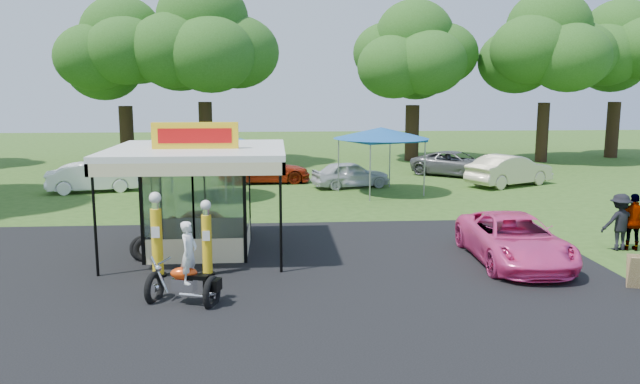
# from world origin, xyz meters

# --- Properties ---
(ground) EXTENTS (120.00, 120.00, 0.00)m
(ground) POSITION_xyz_m (0.00, 0.00, 0.00)
(ground) COLOR #2E5019
(ground) RESTS_ON ground
(asphalt_apron) EXTENTS (20.00, 14.00, 0.04)m
(asphalt_apron) POSITION_xyz_m (0.00, 2.00, 0.02)
(asphalt_apron) COLOR black
(asphalt_apron) RESTS_ON ground
(gas_station_kiosk) EXTENTS (5.40, 5.40, 4.18)m
(gas_station_kiosk) POSITION_xyz_m (-2.00, 4.99, 1.78)
(gas_station_kiosk) COLOR white
(gas_station_kiosk) RESTS_ON ground
(gas_pump_left) EXTENTS (0.45, 0.45, 2.42)m
(gas_pump_left) POSITION_xyz_m (-2.86, 2.31, 1.16)
(gas_pump_left) COLOR black
(gas_pump_left) RESTS_ON ground
(gas_pump_right) EXTENTS (0.40, 0.40, 2.17)m
(gas_pump_right) POSITION_xyz_m (-1.51, 2.36, 1.04)
(gas_pump_right) COLOR black
(gas_pump_right) RESTS_ON ground
(motorcycle) EXTENTS (1.91, 1.33, 2.16)m
(motorcycle) POSITION_xyz_m (-1.74, 0.02, 0.84)
(motorcycle) COLOR black
(motorcycle) RESTS_ON ground
(spare_tires) EXTENTS (0.93, 0.56, 0.80)m
(spare_tires) POSITION_xyz_m (-3.58, 3.99, 0.39)
(spare_tires) COLOR black
(spare_tires) RESTS_ON ground
(a_frame_sign) EXTENTS (0.55, 0.58, 0.90)m
(a_frame_sign) POSITION_xyz_m (9.82, 0.35, 0.46)
(a_frame_sign) COLOR #593819
(a_frame_sign) RESTS_ON ground
(kiosk_car) EXTENTS (2.82, 1.13, 0.96)m
(kiosk_car) POSITION_xyz_m (-2.00, 7.20, 0.48)
(kiosk_car) COLOR yellow
(kiosk_car) RESTS_ON ground
(pink_sedan) EXTENTS (2.56, 5.29, 1.45)m
(pink_sedan) POSITION_xyz_m (7.53, 3.03, 0.73)
(pink_sedan) COLOR #F54293
(pink_sedan) RESTS_ON ground
(spectator_east_a) EXTENTS (1.25, 0.78, 1.85)m
(spectator_east_a) POSITION_xyz_m (11.52, 4.28, 0.93)
(spectator_east_a) COLOR black
(spectator_east_a) RESTS_ON ground
(spectator_east_b) EXTENTS (1.18, 0.72, 1.87)m
(spectator_east_b) POSITION_xyz_m (11.93, 4.19, 0.93)
(spectator_east_b) COLOR gray
(spectator_east_b) RESTS_ON ground
(bg_car_a) EXTENTS (4.73, 2.66, 1.47)m
(bg_car_a) POSITION_xyz_m (-8.79, 17.18, 0.74)
(bg_car_a) COLOR white
(bg_car_a) RESTS_ON ground
(bg_car_b) EXTENTS (5.18, 2.42, 1.46)m
(bg_car_b) POSITION_xyz_m (-0.20, 19.63, 0.73)
(bg_car_b) COLOR #A1240C
(bg_car_b) RESTS_ON ground
(bg_car_c) EXTENTS (4.37, 2.63, 1.39)m
(bg_car_c) POSITION_xyz_m (4.36, 17.65, 0.70)
(bg_car_c) COLOR silver
(bg_car_c) RESTS_ON ground
(bg_car_d) EXTENTS (5.61, 5.15, 1.46)m
(bg_car_d) POSITION_xyz_m (11.16, 21.53, 0.73)
(bg_car_d) COLOR #5C5B5E
(bg_car_d) RESTS_ON ground
(bg_car_e) EXTENTS (5.28, 3.91, 1.66)m
(bg_car_e) POSITION_xyz_m (12.95, 17.67, 0.83)
(bg_car_e) COLOR beige
(bg_car_e) RESTS_ON ground
(tent_west) EXTENTS (4.70, 4.70, 3.29)m
(tent_west) POSITION_xyz_m (-3.29, 14.93, 2.97)
(tent_west) COLOR gray
(tent_west) RESTS_ON ground
(tent_east) EXTENTS (4.71, 4.71, 3.30)m
(tent_east) POSITION_xyz_m (5.61, 15.63, 2.98)
(tent_east) COLOR gray
(tent_east) RESTS_ON ground
(oak_far_b) EXTENTS (9.21, 9.21, 10.99)m
(oak_far_b) POSITION_xyz_m (-9.74, 28.97, 7.02)
(oak_far_b) COLOR black
(oak_far_b) RESTS_ON ground
(oak_far_c) EXTENTS (10.22, 10.22, 12.05)m
(oak_far_c) POSITION_xyz_m (-4.26, 28.01, 7.65)
(oak_far_c) COLOR black
(oak_far_c) RESTS_ON ground
(oak_far_d) EXTENTS (9.26, 9.26, 11.03)m
(oak_far_d) POSITION_xyz_m (10.23, 29.56, 7.03)
(oak_far_d) COLOR black
(oak_far_d) RESTS_ON ground
(oak_far_e) EXTENTS (9.72, 9.72, 11.57)m
(oak_far_e) POSITION_xyz_m (19.26, 28.15, 7.39)
(oak_far_e) COLOR black
(oak_far_e) RESTS_ON ground
(oak_far_f) EXTENTS (9.38, 9.38, 11.30)m
(oak_far_f) POSITION_xyz_m (25.70, 30.51, 7.26)
(oak_far_f) COLOR black
(oak_far_f) RESTS_ON ground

